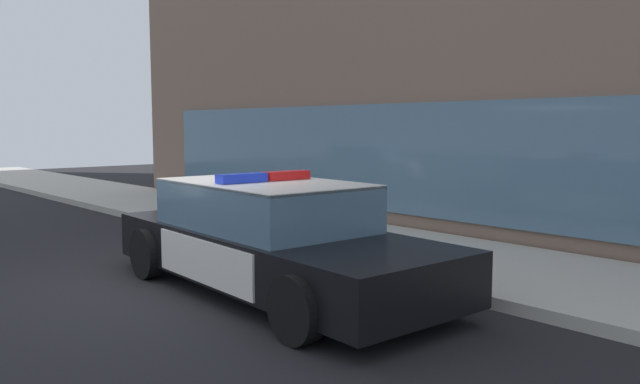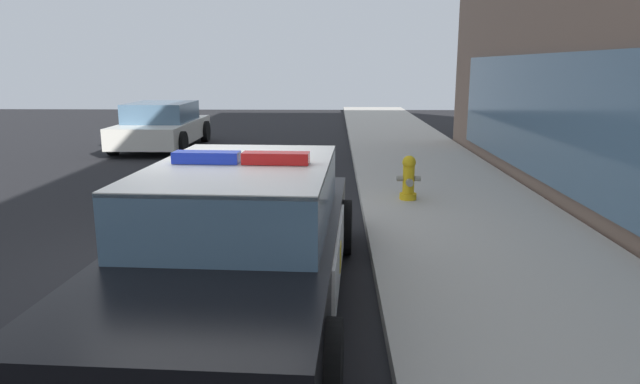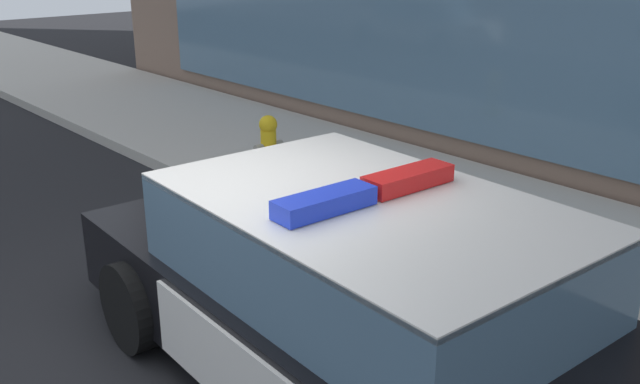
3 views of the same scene
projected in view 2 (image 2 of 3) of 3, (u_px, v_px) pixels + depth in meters
ground at (214, 262)px, 6.76m from camera, size 48.00×48.00×0.00m
sidewalk at (501, 259)px, 6.66m from camera, size 48.00×3.05×0.15m
police_cruiser at (240, 238)px, 5.43m from camera, size 5.18×2.28×1.49m
fire_hydrant at (409, 178)px, 9.23m from camera, size 0.34×0.39×0.73m
car_far_lane at (162, 126)px, 16.03m from camera, size 4.23×2.03×1.29m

